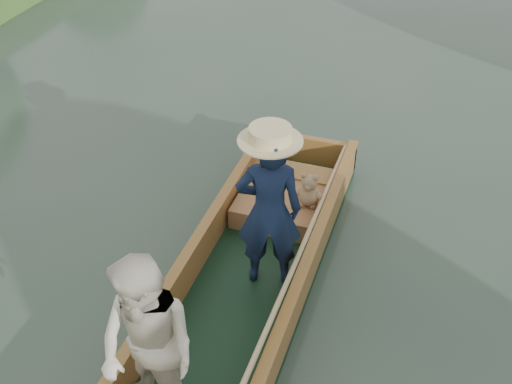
% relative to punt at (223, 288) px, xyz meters
% --- Properties ---
extents(ground, '(120.00, 120.00, 0.00)m').
position_rel_punt_xyz_m(ground, '(0.02, 0.15, -0.52)').
color(ground, '#283D30').
rests_on(ground, ground).
extents(punt, '(1.17, 5.00, 1.65)m').
position_rel_punt_xyz_m(punt, '(0.00, 0.00, 0.00)').
color(punt, black).
rests_on(punt, ground).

